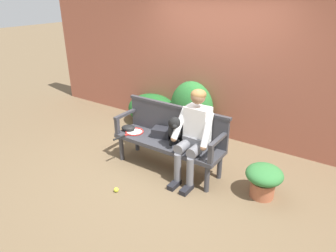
% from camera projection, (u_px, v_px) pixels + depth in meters
% --- Properties ---
extents(ground_plane, '(40.00, 40.00, 0.00)m').
position_uv_depth(ground_plane, '(168.00, 168.00, 4.74)').
color(ground_plane, brown).
extents(brick_garden_fence, '(8.00, 0.30, 2.56)m').
position_uv_depth(brick_garden_fence, '(219.00, 66.00, 5.45)').
color(brick_garden_fence, '#9E5642').
rests_on(brick_garden_fence, ground).
extents(hedge_bush_far_left, '(0.85, 0.60, 1.02)m').
position_uv_depth(hedge_bush_far_left, '(192.00, 108.00, 5.68)').
color(hedge_bush_far_left, '#286B2D').
rests_on(hedge_bush_far_left, ground).
extents(hedge_bush_mid_right, '(1.06, 0.81, 0.61)m').
position_uv_depth(hedge_bush_mid_right, '(152.00, 109.00, 6.18)').
color(hedge_bush_mid_right, '#1E5B23').
rests_on(hedge_bush_mid_right, ground).
extents(garden_bench, '(1.70, 0.51, 0.47)m').
position_uv_depth(garden_bench, '(168.00, 145.00, 4.57)').
color(garden_bench, '#38383D').
rests_on(garden_bench, ground).
extents(bench_backrest, '(1.74, 0.06, 0.50)m').
position_uv_depth(bench_backrest, '(176.00, 121.00, 4.62)').
color(bench_backrest, '#38383D').
rests_on(bench_backrest, garden_bench).
extents(bench_armrest_left_end, '(0.06, 0.51, 0.28)m').
position_uv_depth(bench_armrest_left_end, '(122.00, 119.00, 4.81)').
color(bench_armrest_left_end, '#38383D').
rests_on(bench_armrest_left_end, garden_bench).
extents(bench_armrest_right_end, '(0.06, 0.51, 0.28)m').
position_uv_depth(bench_armrest_right_end, '(215.00, 146.00, 3.99)').
color(bench_armrest_right_end, '#38383D').
rests_on(bench_armrest_right_end, garden_bench).
extents(person_seated, '(0.56, 0.66, 1.34)m').
position_uv_depth(person_seated, '(194.00, 133.00, 4.20)').
color(person_seated, black).
rests_on(person_seated, ground).
extents(dog_on_bench, '(0.35, 0.45, 0.46)m').
position_uv_depth(dog_on_bench, '(175.00, 129.00, 4.38)').
color(dog_on_bench, black).
rests_on(dog_on_bench, garden_bench).
extents(tennis_racket, '(0.33, 0.58, 0.03)m').
position_uv_depth(tennis_racket, '(133.00, 132.00, 4.81)').
color(tennis_racket, red).
rests_on(tennis_racket, garden_bench).
extents(baseball_glove, '(0.27, 0.25, 0.09)m').
position_uv_depth(baseball_glove, '(128.00, 128.00, 4.88)').
color(baseball_glove, black).
rests_on(baseball_glove, garden_bench).
extents(sports_bag, '(0.32, 0.27, 0.14)m').
position_uv_depth(sports_bag, '(162.00, 132.00, 4.66)').
color(sports_bag, '#232328').
rests_on(sports_bag, garden_bench).
extents(tennis_ball, '(0.07, 0.07, 0.07)m').
position_uv_depth(tennis_ball, '(116.00, 190.00, 4.17)').
color(tennis_ball, '#CCDB33').
rests_on(tennis_ball, ground).
extents(potted_plant, '(0.49, 0.49, 0.46)m').
position_uv_depth(potted_plant, '(264.00, 179.00, 3.99)').
color(potted_plant, '#A85B3D').
rests_on(potted_plant, ground).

